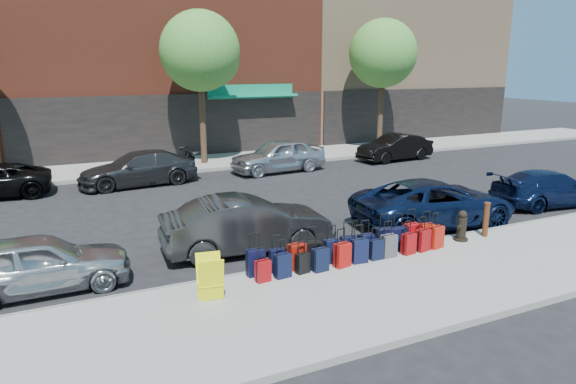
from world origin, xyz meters
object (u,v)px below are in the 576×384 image
tree_center (203,53)px  bollard (486,219)px  car_near_0 (38,263)px  suitcase_front_5 (348,248)px  car_near_3 (549,188)px  car_far_3 (395,147)px  display_rack (210,278)px  car_near_2 (434,203)px  car_far_2 (278,156)px  tree_right (385,55)px  car_far_1 (138,169)px  fire_hydrant (462,227)px  car_near_1 (247,225)px

tree_center → bollard: size_ratio=7.42×
car_near_0 → tree_center: bearing=-31.0°
suitcase_front_5 → car_near_3: size_ratio=0.22×
car_far_3 → display_rack: bearing=-54.0°
car_far_3 → car_near_0: bearing=-65.2°
suitcase_front_5 → car_near_2: 4.49m
bollard → car_far_2: size_ratio=0.22×
tree_right → bollard: 16.64m
display_rack → car_far_2: size_ratio=0.20×
suitcase_front_5 → car_far_3: car_far_3 is taller
suitcase_front_5 → car_near_0: size_ratio=0.25×
car_near_3 → car_far_1: (-12.57, 9.56, 0.07)m
bollard → car_near_2: (-0.27, 1.82, 0.06)m
car_far_2 → car_far_3: bearing=86.4°
tree_center → suitcase_front_5: bearing=-92.7°
tree_center → display_rack: size_ratio=7.89×
tree_right → display_rack: tree_right is taller
tree_center → bollard: 15.66m
tree_right → car_far_2: 9.67m
car_near_2 → car_far_2: 9.71m
tree_right → suitcase_front_5: tree_right is taller
fire_hydrant → car_near_1: size_ratio=0.19×
suitcase_front_5 → car_far_1: (-3.15, 11.31, 0.25)m
car_far_1 → car_far_3: bearing=85.2°
tree_center → car_far_3: (9.33, -2.85, -4.73)m
car_far_1 → car_far_2: 6.38m
display_rack → car_far_1: 12.00m
car_near_0 → car_near_2: 11.08m
bollard → car_near_1: size_ratio=0.22×
car_far_2 → car_near_0: bearing=-50.7°
fire_hydrant → car_near_3: size_ratio=0.20×
bollard → car_near_2: bearing=98.5°
car_near_2 → car_near_1: bearing=91.6°
tree_right → display_rack: bearing=-134.9°
car_near_3 → display_rack: bearing=107.0°
car_far_2 → fire_hydrant: bearing=-2.8°
tree_right → car_near_2: 15.19m
tree_center → display_rack: tree_center is taller
car_near_2 → car_far_1: bearing=41.8°
bollard → car_far_3: car_far_3 is taller
car_far_3 → suitcase_front_5: bearing=-46.6°
tree_center → car_near_2: size_ratio=1.41×
car_far_1 → car_far_2: car_far_2 is taller
tree_right → bollard: size_ratio=7.42×
tree_right → car_far_3: (-1.17, -2.85, -4.73)m
suitcase_front_5 → car_far_1: bearing=117.0°
bollard → car_near_0: 11.48m
fire_hydrant → bollard: bearing=-26.1°
suitcase_front_5 → bollard: bollard is taller
fire_hydrant → car_far_3: size_ratio=0.20×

